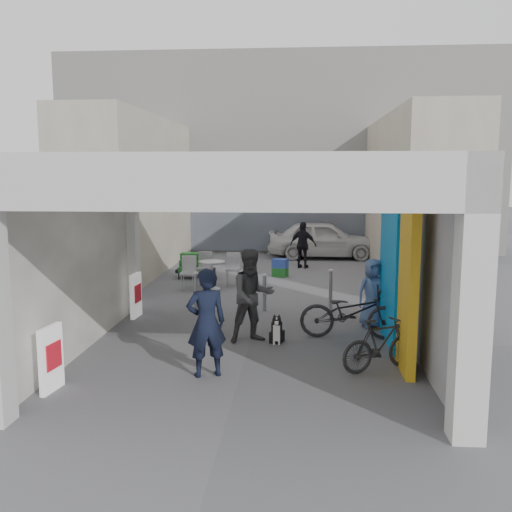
# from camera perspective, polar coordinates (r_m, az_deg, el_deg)

# --- Properties ---
(ground) EXTENTS (90.00, 90.00, 0.00)m
(ground) POSITION_cam_1_polar(r_m,az_deg,el_deg) (11.33, -0.53, -8.36)
(ground) COLOR #58575C
(ground) RESTS_ON ground
(arcade_canopy) EXTENTS (6.40, 6.45, 6.40)m
(arcade_canopy) POSITION_cam_1_polar(r_m,az_deg,el_deg) (10.04, 2.12, 2.88)
(arcade_canopy) COLOR beige
(arcade_canopy) RESTS_ON ground
(far_building) EXTENTS (18.00, 4.08, 8.00)m
(far_building) POSITION_cam_1_polar(r_m,az_deg,el_deg) (24.83, 2.33, 10.06)
(far_building) COLOR silver
(far_building) RESTS_ON ground
(plaza_bldg_left) EXTENTS (2.00, 9.00, 5.00)m
(plaza_bldg_left) POSITION_cam_1_polar(r_m,az_deg,el_deg) (19.11, -12.15, 5.91)
(plaza_bldg_left) COLOR #B6AF97
(plaza_bldg_left) RESTS_ON ground
(plaza_bldg_right) EXTENTS (2.00, 9.00, 5.00)m
(plaza_bldg_right) POSITION_cam_1_polar(r_m,az_deg,el_deg) (18.66, 15.53, 5.74)
(plaza_bldg_right) COLOR #B6AF97
(plaza_bldg_right) RESTS_ON ground
(bollard_left) EXTENTS (0.09, 0.09, 0.90)m
(bollard_left) POSITION_cam_1_polar(r_m,az_deg,el_deg) (13.68, -6.02, -3.53)
(bollard_left) COLOR #909398
(bollard_left) RESTS_ON ground
(bollard_center) EXTENTS (0.09, 0.09, 0.86)m
(bollard_center) POSITION_cam_1_polar(r_m,az_deg,el_deg) (13.52, 0.86, -3.71)
(bollard_center) COLOR #909398
(bollard_center) RESTS_ON ground
(bollard_right) EXTENTS (0.09, 0.09, 0.99)m
(bollard_right) POSITION_cam_1_polar(r_m,az_deg,el_deg) (13.54, 7.48, -3.49)
(bollard_right) COLOR #909398
(bollard_right) RESTS_ON ground
(advert_board_near) EXTENTS (0.17, 0.56, 1.00)m
(advert_board_near) POSITION_cam_1_polar(r_m,az_deg,el_deg) (9.18, -19.80, -9.62)
(advert_board_near) COLOR white
(advert_board_near) RESTS_ON ground
(advert_board_far) EXTENTS (0.13, 0.55, 1.00)m
(advert_board_far) POSITION_cam_1_polar(r_m,az_deg,el_deg) (13.20, -11.91, -3.86)
(advert_board_far) COLOR white
(advert_board_far) RESTS_ON ground
(cafe_set) EXTENTS (1.57, 1.27, 0.95)m
(cafe_set) POSITION_cam_1_polar(r_m,az_deg,el_deg) (16.39, -4.70, -1.93)
(cafe_set) COLOR #AFAFB4
(cafe_set) RESTS_ON ground
(produce_stand) EXTENTS (1.16, 0.63, 0.77)m
(produce_stand) POSITION_cam_1_polar(r_m,az_deg,el_deg) (17.78, -6.05, -1.24)
(produce_stand) COLOR black
(produce_stand) RESTS_ON ground
(crate_stack) EXTENTS (0.54, 0.47, 0.56)m
(crate_stack) POSITION_cam_1_polar(r_m,az_deg,el_deg) (17.99, 2.43, -1.17)
(crate_stack) COLOR #19571A
(crate_stack) RESTS_ON ground
(border_collie) EXTENTS (0.22, 0.42, 0.58)m
(border_collie) POSITION_cam_1_polar(r_m,az_deg,el_deg) (11.05, 2.10, -7.55)
(border_collie) COLOR black
(border_collie) RESTS_ON ground
(man_with_dog) EXTENTS (0.75, 0.63, 1.77)m
(man_with_dog) POSITION_cam_1_polar(r_m,az_deg,el_deg) (9.20, -4.99, -6.65)
(man_with_dog) COLOR black
(man_with_dog) RESTS_ON ground
(man_back_turned) EXTENTS (1.08, 0.97, 1.81)m
(man_back_turned) POSITION_cam_1_polar(r_m,az_deg,el_deg) (11.01, -0.37, -4.00)
(man_back_turned) COLOR #39393B
(man_back_turned) RESTS_ON ground
(man_elderly) EXTENTS (0.83, 0.68, 1.47)m
(man_elderly) POSITION_cam_1_polar(r_m,az_deg,el_deg) (12.31, 11.62, -3.64)
(man_elderly) COLOR #4E6999
(man_elderly) RESTS_ON ground
(man_crates) EXTENTS (1.01, 0.66, 1.59)m
(man_crates) POSITION_cam_1_polar(r_m,az_deg,el_deg) (19.53, 4.73, 1.10)
(man_crates) COLOR black
(man_crates) RESTS_ON ground
(bicycle_front) EXTENTS (2.02, 0.77, 1.05)m
(bicycle_front) POSITION_cam_1_polar(r_m,az_deg,el_deg) (11.45, 9.44, -5.58)
(bicycle_front) COLOR black
(bicycle_front) RESTS_ON ground
(bicycle_rear) EXTENTS (1.50, 1.06, 0.89)m
(bicycle_rear) POSITION_cam_1_polar(r_m,az_deg,el_deg) (9.75, 12.38, -8.63)
(bicycle_rear) COLOR black
(bicycle_rear) RESTS_ON ground
(white_van) EXTENTS (4.25, 1.76, 1.44)m
(white_van) POSITION_cam_1_polar(r_m,az_deg,el_deg) (21.96, 6.77, 1.68)
(white_van) COLOR silver
(white_van) RESTS_ON ground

